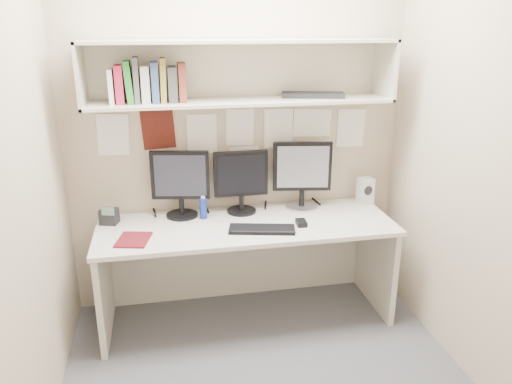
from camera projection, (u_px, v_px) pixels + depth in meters
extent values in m
cube|color=#4C4C51|center=(266.00, 374.00, 3.02)|extent=(2.40, 2.00, 0.01)
cube|color=#B8A58D|center=(237.00, 130.00, 3.53)|extent=(2.40, 0.02, 2.60)
cube|color=#B8A58D|center=(330.00, 250.00, 1.67)|extent=(2.40, 0.02, 2.60)
cube|color=#B8A58D|center=(22.00, 182.00, 2.38)|extent=(0.02, 2.00, 2.60)
cube|color=#B8A58D|center=(474.00, 157.00, 2.82)|extent=(0.02, 2.00, 2.60)
cube|color=beige|center=(247.00, 225.00, 3.39)|extent=(2.00, 0.70, 0.03)
cube|color=beige|center=(239.00, 253.00, 3.81)|extent=(1.96, 0.02, 0.70)
cube|color=beige|center=(241.00, 101.00, 3.27)|extent=(2.00, 0.38, 0.02)
cube|color=beige|center=(241.00, 41.00, 3.15)|extent=(2.00, 0.38, 0.02)
cube|color=beige|center=(237.00, 69.00, 3.38)|extent=(2.00, 0.02, 0.40)
cube|color=beige|center=(81.00, 75.00, 3.03)|extent=(0.02, 0.38, 0.40)
cube|color=beige|center=(384.00, 69.00, 3.39)|extent=(0.02, 0.38, 0.40)
cylinder|color=black|center=(182.00, 215.00, 3.51)|extent=(0.22, 0.22, 0.02)
cylinder|color=black|center=(182.00, 206.00, 3.49)|extent=(0.04, 0.04, 0.11)
cube|color=black|center=(180.00, 175.00, 3.42)|extent=(0.40, 0.11, 0.34)
cube|color=black|center=(180.00, 176.00, 3.40)|extent=(0.35, 0.07, 0.29)
cylinder|color=black|center=(242.00, 211.00, 3.58)|extent=(0.21, 0.21, 0.02)
cylinder|color=black|center=(241.00, 203.00, 3.56)|extent=(0.03, 0.03, 0.11)
cube|color=black|center=(241.00, 174.00, 3.50)|extent=(0.38, 0.04, 0.33)
cube|color=black|center=(241.00, 174.00, 3.49)|extent=(0.34, 0.01, 0.28)
cylinder|color=#A5A5AA|center=(301.00, 206.00, 3.66)|extent=(0.23, 0.23, 0.02)
cylinder|color=black|center=(302.00, 198.00, 3.64)|extent=(0.04, 0.04, 0.12)
cube|color=black|center=(302.00, 166.00, 3.58)|extent=(0.42, 0.10, 0.36)
cube|color=#A1A1A5|center=(303.00, 167.00, 3.56)|extent=(0.36, 0.06, 0.31)
cube|color=black|center=(262.00, 229.00, 3.26)|extent=(0.45, 0.24, 0.02)
cube|color=black|center=(301.00, 223.00, 3.35)|extent=(0.07, 0.11, 0.03)
cube|color=beige|center=(365.00, 191.00, 3.72)|extent=(0.12, 0.12, 0.20)
cylinder|color=black|center=(368.00, 191.00, 3.67)|extent=(0.07, 0.02, 0.07)
cylinder|color=navy|center=(203.00, 208.00, 3.45)|extent=(0.05, 0.05, 0.15)
cylinder|color=white|center=(203.00, 198.00, 3.42)|extent=(0.03, 0.03, 0.02)
cube|color=#5E1018|center=(134.00, 240.00, 3.11)|extent=(0.24, 0.27, 0.01)
cube|color=black|center=(109.00, 216.00, 3.36)|extent=(0.14, 0.12, 0.10)
cube|color=#4C6659|center=(108.00, 211.00, 3.30)|extent=(0.08, 0.03, 0.06)
cube|color=white|center=(111.00, 86.00, 3.10)|extent=(0.03, 0.17, 0.21)
cube|color=#AC1F3B|center=(120.00, 84.00, 3.10)|extent=(0.05, 0.17, 0.23)
cube|color=#28792C|center=(129.00, 82.00, 3.11)|extent=(0.04, 0.17, 0.26)
cube|color=#49484C|center=(136.00, 80.00, 3.11)|extent=(0.03, 0.17, 0.28)
cube|color=beige|center=(146.00, 84.00, 3.13)|extent=(0.05, 0.17, 0.23)
cube|color=#314A7B|center=(155.00, 82.00, 3.14)|extent=(0.04, 0.17, 0.25)
cube|color=olive|center=(163.00, 80.00, 3.14)|extent=(0.03, 0.17, 0.27)
cube|color=#39393B|center=(172.00, 84.00, 3.16)|extent=(0.05, 0.17, 0.22)
cube|color=maroon|center=(182.00, 82.00, 3.17)|extent=(0.05, 0.17, 0.24)
cube|color=black|center=(313.00, 95.00, 3.38)|extent=(0.44, 0.26, 0.03)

